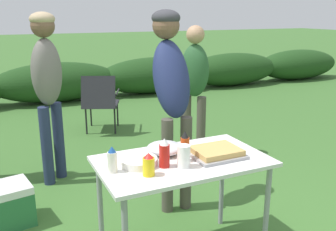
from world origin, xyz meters
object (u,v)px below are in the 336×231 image
Objects in this scene: paper_cup_stack at (184,156)px; mustard_bottle at (149,165)px; food_tray at (216,152)px; plate_stack at (139,162)px; ketchup_bottle at (164,153)px; standing_person_in_dark_puffer at (171,82)px; mixing_bowl at (165,148)px; standing_person_in_olive_jacket at (195,80)px; camp_chair_green_behind_table at (101,100)px; folding_table at (183,170)px; mayo_bottle at (112,160)px; hot_sauce_bottle at (185,147)px; standing_person_in_gray_fleece at (47,78)px.

mustard_bottle is (-0.24, -0.02, -0.00)m from paper_cup_stack.
paper_cup_stack is (-0.28, -0.07, 0.04)m from food_tray.
plate_stack is 1.28× the size of ketchup_bottle.
mixing_bowl is at bearing -115.22° from standing_person_in_dark_puffer.
camp_chair_green_behind_table is at bearing 166.40° from standing_person_in_olive_jacket.
mayo_bottle reaches higher than folding_table.
ketchup_bottle is at bearing -177.71° from food_tray.
ketchup_bottle is (-0.38, -0.02, 0.06)m from food_tray.
hot_sauce_bottle is at bearing -81.25° from folding_table.
food_tray is 2.42× the size of mustard_bottle.
standing_person_in_gray_fleece is at bearing -99.26° from camp_chair_green_behind_table.
food_tray is 0.40× the size of camp_chair_green_behind_table.
standing_person_in_dark_puffer is 1.10× the size of standing_person_in_olive_jacket.
mixing_bowl is 1.64m from standing_person_in_gray_fleece.
mayo_bottle is at bearing 165.22° from paper_cup_stack.
folding_table is at bearing 20.28° from ketchup_bottle.
mixing_bowl is at bearing -73.45° from camp_chair_green_behind_table.
folding_table is 4.50× the size of mixing_bowl.
standing_person_in_gray_fleece is at bearing 109.45° from hot_sauce_bottle.
mayo_bottle is 0.80× the size of hot_sauce_bottle.
paper_cup_stack is 3.19m from camp_chair_green_behind_table.
camp_chair_green_behind_table reaches higher than food_tray.
mustard_bottle is at bearing -122.48° from standing_person_in_gray_fleece.
plate_stack is 0.14× the size of standing_person_in_gray_fleece.
mixing_bowl is 1.52× the size of mayo_bottle.
food_tray is 0.52m from plate_stack.
ketchup_bottle reaches higher than plate_stack.
standing_person_in_olive_jacket is at bearing 59.45° from paper_cup_stack.
ketchup_bottle is at bearing -34.39° from plate_stack.
standing_person_in_olive_jacket is at bearing 65.71° from food_tray.
plate_stack is at bearing 168.03° from hot_sauce_bottle.
mustard_bottle is (-0.00, -0.17, 0.04)m from plate_stack.
mixing_bowl is at bearing 50.83° from mustard_bottle.
standing_person_in_olive_jacket reaches higher than ketchup_bottle.
food_tray is 3.10m from camp_chair_green_behind_table.
standing_person_in_dark_puffer is (0.33, 0.88, 0.29)m from paper_cup_stack.
paper_cup_stack is 0.43m from mayo_bottle.
standing_person_in_dark_puffer reaches higher than food_tray.
standing_person_in_dark_puffer is at bearing -88.32° from standing_person_in_gray_fleece.
standing_person_in_dark_puffer reaches higher than standing_person_in_gray_fleece.
hot_sauce_bottle is 0.88m from standing_person_in_dark_puffer.
paper_cup_stack is 1.89m from standing_person_in_gray_fleece.
hot_sauce_bottle reaches higher than ketchup_bottle.
standing_person_in_dark_puffer is 1.27m from standing_person_in_gray_fleece.
mustard_bottle is at bearing -129.17° from mixing_bowl.
standing_person_in_gray_fleece is (-0.55, 1.79, 0.24)m from paper_cup_stack.
ketchup_bottle reaches higher than folding_table.
mustard_bottle reaches higher than mixing_bowl.
mustard_bottle is 1.10m from standing_person_in_dark_puffer.
standing_person_in_olive_jacket reaches higher than folding_table.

